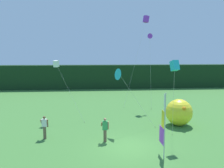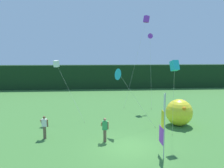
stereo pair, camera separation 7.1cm
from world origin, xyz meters
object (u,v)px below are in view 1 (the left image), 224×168
at_px(banner_flag, 163,126).
at_px(kite_cyan_delta_0, 120,75).
at_px(kite_cyan_box_4, 175,66).
at_px(kite_purple_delta_1, 150,37).
at_px(kite_purple_box_2, 146,20).
at_px(person_mid_field, 45,127).
at_px(kite_white_box_3, 56,64).
at_px(inflatable_balloon, 179,112).
at_px(person_near_banner, 105,129).

height_order(banner_flag, kite_cyan_delta_0, kite_cyan_delta_0).
bearing_deg(kite_cyan_box_4, kite_purple_delta_1, 85.37).
bearing_deg(kite_purple_delta_1, kite_cyan_delta_0, -118.61).
bearing_deg(kite_purple_box_2, person_mid_field, -133.62).
bearing_deg(banner_flag, kite_purple_box_2, 81.82).
xyz_separation_m(kite_cyan_delta_0, kite_white_box_3, (-5.46, 3.66, 0.67)).
distance_m(person_mid_field, kite_purple_delta_1, 15.49).
distance_m(inflatable_balloon, kite_purple_delta_1, 9.95).
distance_m(banner_flag, kite_cyan_box_4, 4.42).
height_order(inflatable_balloon, kite_purple_box_2, kite_purple_box_2).
relative_size(person_near_banner, kite_purple_box_2, 0.17).
distance_m(banner_flag, kite_purple_delta_1, 14.60).
bearing_deg(kite_purple_delta_1, kite_purple_box_2, 115.49).
height_order(person_near_banner, kite_purple_delta_1, kite_purple_delta_1).
xyz_separation_m(person_near_banner, kite_purple_box_2, (5.31, 11.07, 9.08)).
distance_m(banner_flag, inflatable_balloon, 6.79).
height_order(inflatable_balloon, kite_cyan_box_4, kite_cyan_box_4).
distance_m(banner_flag, person_mid_field, 8.54).
bearing_deg(kite_purple_delta_1, inflatable_balloon, -82.39).
relative_size(banner_flag, inflatable_balloon, 1.72).
height_order(inflatable_balloon, kite_white_box_3, kite_white_box_3).
bearing_deg(person_near_banner, inflatable_balloon, 26.49).
bearing_deg(kite_white_box_3, kite_cyan_box_4, -35.76).
xyz_separation_m(inflatable_balloon, kite_cyan_box_4, (-1.82, -3.56, 4.21)).
bearing_deg(inflatable_balloon, kite_purple_box_2, 99.26).
bearing_deg(banner_flag, inflatable_balloon, 61.29).
xyz_separation_m(person_mid_field, kite_purple_delta_1, (9.98, 9.47, 7.12)).
bearing_deg(kite_cyan_delta_0, kite_purple_box_2, 65.02).
relative_size(inflatable_balloon, kite_purple_box_2, 0.22).
bearing_deg(person_mid_field, kite_purple_box_2, 46.38).
bearing_deg(banner_flag, kite_cyan_delta_0, 111.65).
bearing_deg(person_mid_field, inflatable_balloon, 12.10).
xyz_separation_m(inflatable_balloon, kite_purple_box_2, (-1.27, 7.79, 8.85)).
xyz_separation_m(person_mid_field, kite_cyan_delta_0, (5.65, 1.54, 3.62)).
height_order(inflatable_balloon, kite_cyan_delta_0, kite_cyan_delta_0).
distance_m(kite_cyan_delta_0, kite_purple_box_2, 10.95).
relative_size(person_near_banner, kite_cyan_box_4, 0.30).
xyz_separation_m(kite_purple_box_2, kite_cyan_box_4, (-0.55, -11.35, -4.65)).
bearing_deg(kite_cyan_delta_0, banner_flag, -68.35).
distance_m(kite_cyan_delta_0, kite_cyan_box_4, 4.50).
bearing_deg(kite_cyan_box_4, kite_white_box_3, 144.24).
bearing_deg(inflatable_balloon, banner_flag, -118.71).
height_order(banner_flag, kite_cyan_box_4, kite_cyan_box_4).
relative_size(banner_flag, kite_purple_delta_1, 0.47).
distance_m(person_near_banner, kite_white_box_3, 8.56).
distance_m(kite_white_box_3, kite_cyan_box_4, 10.99).
xyz_separation_m(person_near_banner, kite_cyan_box_4, (4.76, -0.28, 4.43)).
bearing_deg(kite_purple_delta_1, person_mid_field, -136.50).
distance_m(banner_flag, person_near_banner, 4.37).
bearing_deg(person_near_banner, kite_purple_box_2, 64.39).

